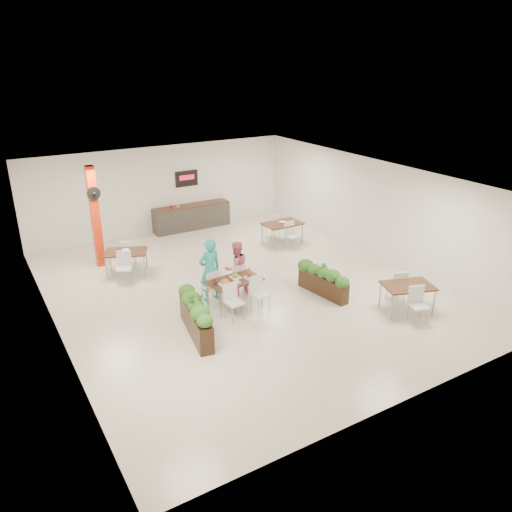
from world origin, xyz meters
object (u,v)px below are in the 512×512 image
Objects in this scene: service_counter at (192,216)px; diner_woman at (236,268)px; side_table_a at (126,255)px; red_column at (95,216)px; side_table_c at (408,289)px; planter_left at (196,315)px; main_table at (235,284)px; side_table_b at (282,226)px; diner_man at (210,270)px; planter_right at (323,279)px.

service_counter is 5.96m from diner_woman.
service_counter is 1.82× the size of side_table_a.
red_column is 1.92× the size of side_table_c.
red_column is 4.56m from service_counter.
planter_left is 5.48m from side_table_c.
service_counter is 6.68m from main_table.
red_column is at bearing -155.00° from service_counter.
red_column is at bearing 167.27° from side_table_b.
diner_man is 1.09× the size of side_table_b.
planter_left is at bearing 49.40° from diner_man.
side_table_a is at bearing -65.17° from red_column.
planter_left is (-3.17, -7.31, 0.04)m from service_counter.
red_column is 1.55× the size of planter_left.
side_table_b is at bearing 71.83° from planter_right.
diner_man is (1.95, -3.95, -0.76)m from red_column.
red_column is 1.94× the size of side_table_a.
side_table_b is at bearing -145.02° from diner_woman.
main_table and side_table_c have the same top height.
planter_left is at bearing -177.69° from planter_right.
red_column reaches higher than planter_left.
side_table_a is at bearing -55.63° from diner_woman.
side_table_a is (-0.32, 4.33, 0.10)m from planter_left.
diner_man reaches higher than diner_woman.
side_table_b is 5.91m from side_table_c.
main_table is 0.95× the size of planter_right.
service_counter is 3.77m from side_table_b.
main_table is 0.80m from diner_man.
main_table is at bearing 54.20° from diner_woman.
planter_right is at bearing 142.15° from side_table_c.
service_counter is (4.00, 1.86, -1.15)m from red_column.
main_table is 4.50m from side_table_c.
service_counter is at bearing 75.61° from main_table.
service_counter is 7.19m from planter_right.
planter_right is 4.23m from side_table_b.
side_table_c is (3.69, -2.57, -0.01)m from main_table.
side_table_c is at bearing -18.49° from planter_left.
service_counter reaches higher than side_table_a.
red_column reaches higher than side_table_c.
diner_man is (-0.39, 0.66, 0.25)m from main_table.
side_table_a is at bearing 150.80° from side_table_c.
side_table_a is at bearing 135.54° from planter_right.
planter_right is (0.77, -7.15, -0.01)m from service_counter.
side_table_b is (5.25, 4.17, 0.11)m from planter_left.
main_table is at bearing 116.98° from diner_man.
planter_left is 1.25× the size of side_table_a.
service_counter is 1.68× the size of planter_right.
service_counter is at bearing -113.23° from diner_man.
diner_woman is 4.60m from side_table_c.
side_table_b is (5.57, -0.16, 0.01)m from side_table_a.
planter_right is at bearing -47.94° from red_column.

